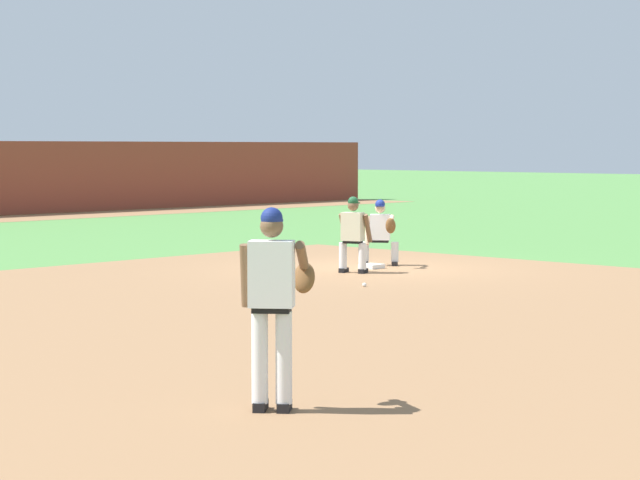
{
  "coord_description": "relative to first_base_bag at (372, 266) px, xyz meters",
  "views": [
    {
      "loc": [
        -18.48,
        -16.11,
        2.4
      ],
      "look_at": [
        -7.48,
        -5.68,
        1.27
      ],
      "focal_mm": 70.0,
      "sensor_mm": 36.0,
      "label": 1
    }
  ],
  "objects": [
    {
      "name": "first_baseman",
      "position": [
        0.54,
        0.22,
        0.69
      ],
      "size": [
        0.79,
        1.06,
        1.34
      ],
      "color": "black",
      "rests_on": "ground"
    },
    {
      "name": "pitcher",
      "position": [
        -10.65,
        -8.11,
        1.01
      ],
      "size": [
        0.85,
        0.57,
        1.86
      ],
      "color": "black",
      "rests_on": "ground"
    },
    {
      "name": "baseball",
      "position": [
        -2.53,
        -2.05,
        -0.01
      ],
      "size": [
        0.07,
        0.07,
        0.07
      ],
      "primitive_type": "sphere",
      "color": "white",
      "rests_on": "ground"
    },
    {
      "name": "baserunner",
      "position": [
        -0.92,
        -0.33,
        0.75
      ],
      "size": [
        0.57,
        0.67,
        1.46
      ],
      "color": "black",
      "rests_on": "ground"
    },
    {
      "name": "infield_dirt_patch",
      "position": [
        -5.34,
        -4.06,
        -0.04
      ],
      "size": [
        18.0,
        18.0,
        0.01
      ],
      "primitive_type": "cube",
      "color": "#936B47",
      "rests_on": "ground"
    },
    {
      "name": "ground_plane",
      "position": [
        0.0,
        0.0,
        -0.04
      ],
      "size": [
        160.0,
        160.0,
        0.0
      ],
      "primitive_type": "plane",
      "color": "#518942"
    },
    {
      "name": "first_base_bag",
      "position": [
        0.0,
        0.0,
        0.0
      ],
      "size": [
        0.38,
        0.38,
        0.09
      ],
      "primitive_type": "cube",
      "color": "white",
      "rests_on": "ground"
    }
  ]
}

